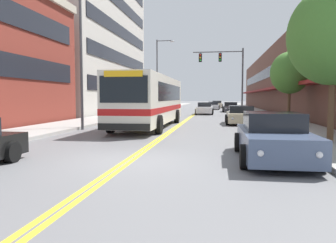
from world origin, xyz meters
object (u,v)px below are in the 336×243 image
(car_slate_blue_parked_right_foreground, at_px, (273,138))
(traffic_signal_mast, at_px, (226,68))
(car_red_parked_left_near, at_px, (157,109))
(car_beige_parked_right_mid, at_px, (241,116))
(city_bus, at_px, (151,99))
(street_tree_right_mid, at_px, (290,73))
(street_tree_right_near, at_px, (334,36))
(car_white_moving_second, at_px, (205,109))
(car_dark_grey_parked_right_far, at_px, (231,107))
(street_lamp_left_far, at_px, (159,70))
(car_silver_moving_third, at_px, (213,106))
(street_lamp_left_near, at_px, (86,42))
(car_champagne_moving_lead, at_px, (217,104))

(car_slate_blue_parked_right_foreground, height_order, traffic_signal_mast, traffic_signal_mast)
(car_red_parked_left_near, height_order, car_beige_parked_right_mid, car_beige_parked_right_mid)
(city_bus, xyz_separation_m, street_tree_right_mid, (9.45, 4.07, 1.87))
(city_bus, bearing_deg, street_tree_right_near, -40.60)
(street_tree_right_mid, bearing_deg, street_tree_right_near, -93.89)
(car_red_parked_left_near, height_order, car_slate_blue_parked_right_foreground, car_slate_blue_parked_right_foreground)
(car_slate_blue_parked_right_foreground, distance_m, car_white_moving_second, 27.46)
(car_slate_blue_parked_right_foreground, relative_size, street_tree_right_near, 0.79)
(car_beige_parked_right_mid, distance_m, street_tree_right_mid, 4.75)
(car_red_parked_left_near, distance_m, car_dark_grey_parked_right_far, 10.70)
(car_red_parked_left_near, height_order, street_lamp_left_far, street_lamp_left_far)
(car_beige_parked_right_mid, bearing_deg, car_silver_moving_third, 94.78)
(car_dark_grey_parked_right_far, bearing_deg, car_slate_blue_parked_right_foreground, -89.93)
(car_beige_parked_right_mid, height_order, car_dark_grey_parked_right_far, car_beige_parked_right_mid)
(car_slate_blue_parked_right_foreground, height_order, street_lamp_left_near, street_lamp_left_near)
(street_tree_right_mid, bearing_deg, car_dark_grey_parked_right_far, 100.33)
(car_champagne_moving_lead, relative_size, street_tree_right_near, 0.79)
(car_champagne_moving_lead, bearing_deg, street_tree_right_mid, -81.51)
(car_slate_blue_parked_right_foreground, height_order, street_lamp_left_far, street_lamp_left_far)
(street_tree_right_near, bearing_deg, car_white_moving_second, 103.64)
(street_lamp_left_near, bearing_deg, car_dark_grey_parked_right_far, 70.20)
(car_white_moving_second, bearing_deg, car_dark_grey_parked_right_far, 64.19)
(car_dark_grey_parked_right_far, xyz_separation_m, street_tree_right_near, (2.70, -30.61, 3.66))
(car_dark_grey_parked_right_far, distance_m, car_white_moving_second, 7.23)
(car_champagne_moving_lead, xyz_separation_m, car_silver_moving_third, (-0.54, -8.04, -0.04))
(car_beige_parked_right_mid, bearing_deg, street_tree_right_mid, 15.38)
(car_slate_blue_parked_right_foreground, height_order, car_white_moving_second, car_slate_blue_parked_right_foreground)
(car_champagne_moving_lead, bearing_deg, car_dark_grey_parked_right_far, -83.62)
(car_red_parked_left_near, height_order, street_lamp_left_near, street_lamp_left_near)
(city_bus, distance_m, car_beige_parked_right_mid, 6.83)
(city_bus, bearing_deg, car_red_parked_left_near, 99.20)
(car_red_parked_left_near, height_order, car_champagne_moving_lead, car_champagne_moving_lead)
(car_silver_moving_third, xyz_separation_m, street_tree_right_near, (5.11, -39.30, 3.68))
(traffic_signal_mast, distance_m, street_lamp_left_near, 19.84)
(street_lamp_left_far, bearing_deg, car_champagne_moving_lead, 68.12)
(car_silver_moving_third, relative_size, street_lamp_left_near, 0.52)
(city_bus, relative_size, car_slate_blue_parked_right_foreground, 2.56)
(car_dark_grey_parked_right_far, bearing_deg, street_tree_right_near, -84.96)
(car_slate_blue_parked_right_foreground, height_order, car_beige_parked_right_mid, car_slate_blue_parked_right_foreground)
(street_lamp_left_near, xyz_separation_m, street_tree_right_mid, (12.75, 6.65, -1.41))
(car_champagne_moving_lead, xyz_separation_m, street_lamp_left_far, (-7.42, -18.46, 4.86))
(car_dark_grey_parked_right_far, xyz_separation_m, street_tree_right_mid, (3.48, -19.11, 3.09))
(car_champagne_moving_lead, bearing_deg, car_beige_parked_right_mid, -87.10)
(street_lamp_left_near, bearing_deg, city_bus, 38.04)
(car_white_moving_second, xyz_separation_m, street_lamp_left_far, (-6.14, 4.78, 4.85))
(city_bus, height_order, car_champagne_moving_lead, city_bus)
(car_white_moving_second, distance_m, street_lamp_left_far, 9.17)
(street_tree_right_mid, bearing_deg, car_white_moving_second, 117.75)
(car_champagne_moving_lead, relative_size, street_tree_right_mid, 0.94)
(car_dark_grey_parked_right_far, bearing_deg, street_lamp_left_near, -109.80)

